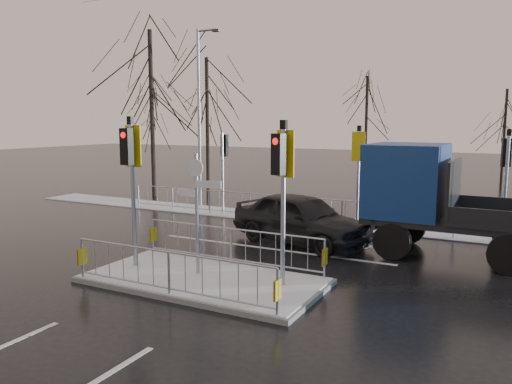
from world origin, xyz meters
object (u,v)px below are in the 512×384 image
at_px(flatbed_truck, 441,197).
at_px(traffic_island, 203,267).
at_px(car_far_lane, 301,218).
at_px(street_lamp_left, 200,111).

bearing_deg(flatbed_truck, traffic_island, -131.64).
distance_m(car_far_lane, street_lamp_left, 9.14).
xyz_separation_m(traffic_island, car_far_lane, (0.60, 4.92, 0.45)).
xyz_separation_m(traffic_island, flatbed_truck, (4.87, 5.48, 1.39)).
bearing_deg(car_far_lane, traffic_island, -170.13).
height_order(traffic_island, street_lamp_left, street_lamp_left).
height_order(traffic_island, car_far_lane, traffic_island).
xyz_separation_m(car_far_lane, flatbed_truck, (4.27, 0.56, 0.93)).
xyz_separation_m(car_far_lane, street_lamp_left, (-7.02, 4.57, 3.65)).
bearing_deg(car_far_lane, street_lamp_left, 73.80).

